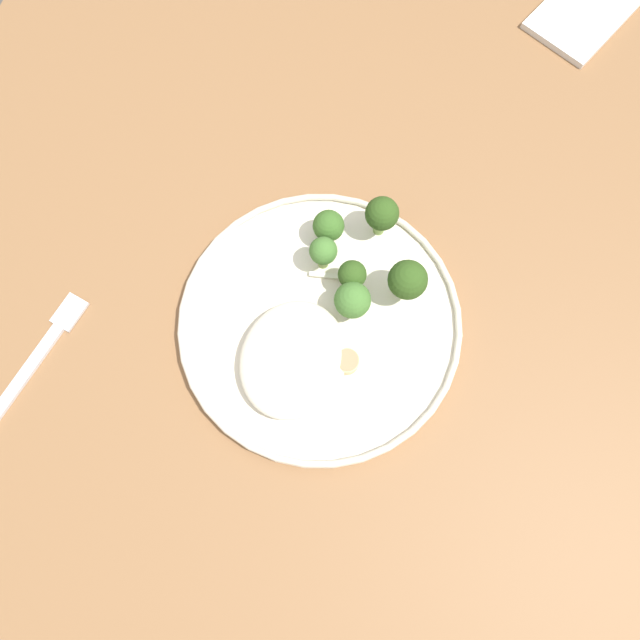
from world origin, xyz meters
The scene contains 18 objects.
ground centered at (0.00, 0.00, 0.00)m, with size 6.00×6.00×0.00m, color #47423D.
wooden_dining_table centered at (0.00, 0.00, 0.66)m, with size 1.40×1.00×0.74m.
dinner_plate centered at (0.05, 0.00, 0.75)m, with size 0.29×0.29×0.02m.
noodle_bed centered at (0.00, 0.01, 0.76)m, with size 0.12×0.10×0.03m.
seared_scallop_tiny_bay centered at (0.01, -0.04, 0.76)m, with size 0.02×0.02×0.02m.
seared_scallop_front_small centered at (-0.03, 0.02, 0.76)m, with size 0.03×0.03×0.01m.
seared_scallop_right_edge centered at (0.00, 0.03, 0.76)m, with size 0.03×0.03×0.02m.
seared_scallop_large_seared centered at (-0.02, 0.04, 0.76)m, with size 0.03×0.03×0.01m.
broccoli_floret_split_head centered at (0.07, -0.03, 0.78)m, with size 0.04×0.04×0.05m.
broccoli_floret_tall_stalk centered at (0.16, -0.03, 0.79)m, with size 0.03×0.03×0.06m.
broccoli_floret_small_sprig centered at (0.10, -0.02, 0.78)m, with size 0.03×0.03×0.05m.
broccoli_floret_front_edge centered at (0.11, 0.02, 0.78)m, with size 0.03×0.03×0.05m.
broccoli_floret_rear_charred centered at (0.10, -0.07, 0.79)m, with size 0.04×0.04×0.06m.
broccoli_floret_beside_noodles centered at (0.14, 0.02, 0.78)m, with size 0.03×0.03×0.05m.
onion_sliver_pale_crescent centered at (0.04, 0.00, 0.75)m, with size 0.04×0.01×0.00m, color silver.
onion_sliver_curled_piece centered at (0.10, 0.00, 0.75)m, with size 0.05×0.01×0.00m, color silver.
dinner_fork centered at (-0.08, 0.27, 0.74)m, with size 0.19×0.06×0.00m.
folded_napkin centered at (0.53, -0.19, 0.74)m, with size 0.15×0.09×0.01m, color silver.
Camera 1 is at (-0.11, -0.05, 1.33)m, focal length 33.12 mm.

